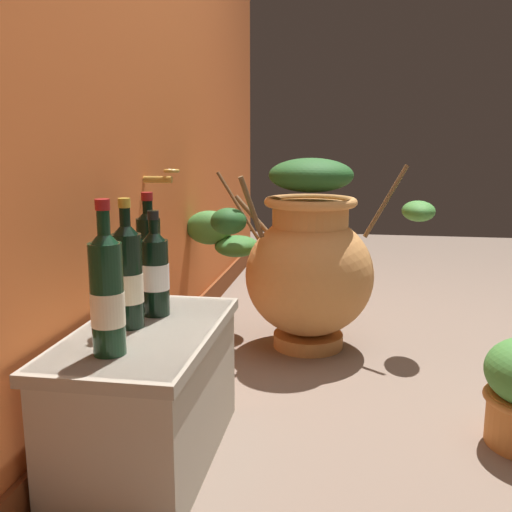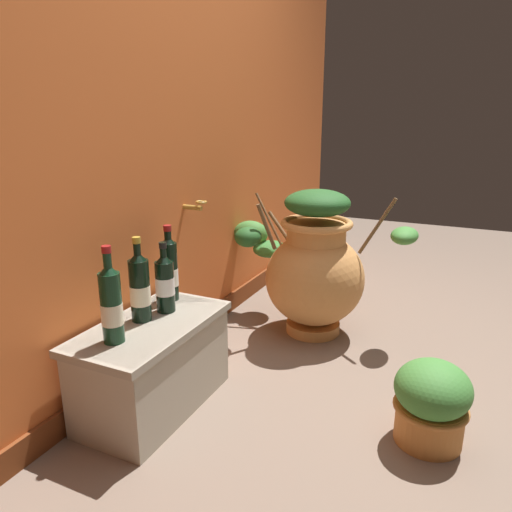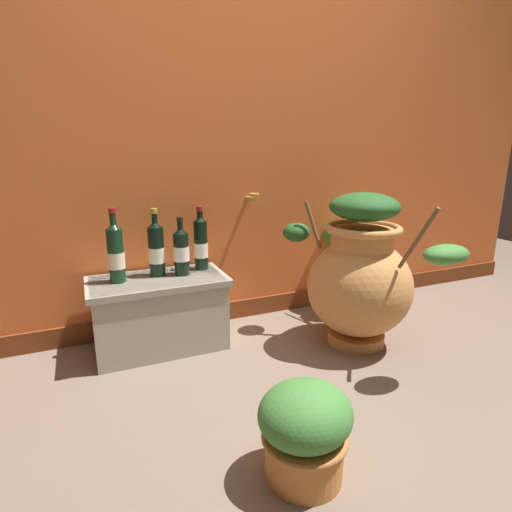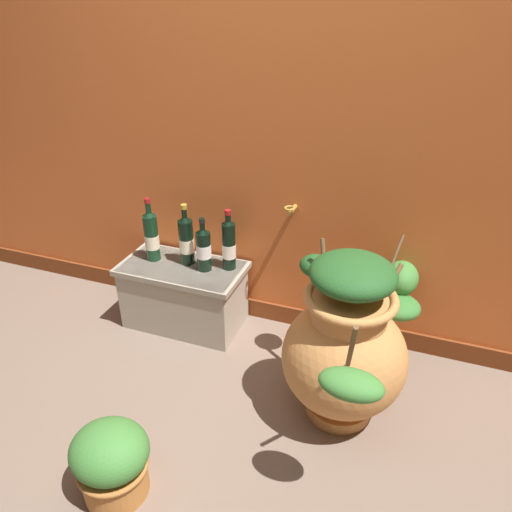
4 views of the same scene
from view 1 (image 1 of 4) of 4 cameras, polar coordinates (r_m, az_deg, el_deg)
The scene contains 7 objects.
ground_plane at distance 2.06m, azimuth 20.01°, elevation -13.50°, with size 7.00×7.00×0.00m, color #7A6656.
terracotta_urn at distance 2.36m, azimuth 4.90°, elevation -0.39°, with size 0.56×1.06×0.78m.
stone_ledge at distance 1.58m, azimuth -10.57°, elevation -12.93°, with size 0.66×0.35×0.37m.
wine_bottle_left at distance 1.33m, azimuth -14.54°, elevation -3.39°, with size 0.08×0.08×0.35m.
wine_bottle_middle at distance 1.51m, azimuth -12.62°, elevation -1.76°, with size 0.08×0.08×0.34m.
wine_bottle_right at distance 1.61m, azimuth -9.97°, elevation -1.39°, with size 0.08×0.08×0.29m.
wine_bottle_back at distance 1.73m, azimuth -10.53°, elevation 0.08°, with size 0.07×0.07×0.33m.
Camera 1 is at (-1.84, 0.39, 0.84)m, focal length 40.41 mm.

